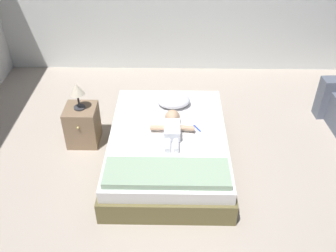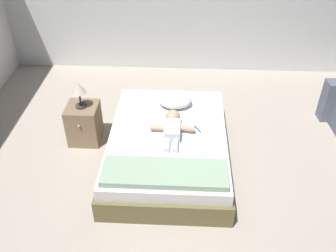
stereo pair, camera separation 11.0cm
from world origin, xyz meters
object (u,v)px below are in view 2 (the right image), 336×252
(baby, at_px, (172,127))
(lamp, at_px, (78,89))
(toothbrush, at_px, (197,128))
(pillow, at_px, (175,100))
(nightstand, at_px, (84,123))
(bed, at_px, (168,147))

(baby, relative_size, lamp, 1.88)
(toothbrush, bearing_deg, baby, -166.79)
(pillow, xyz_separation_m, nightstand, (-1.11, -0.22, -0.23))
(pillow, distance_m, lamp, 1.16)
(baby, height_order, nightstand, baby)
(bed, xyz_separation_m, lamp, (-1.05, 0.34, 0.54))
(bed, bearing_deg, lamp, 162.10)
(baby, relative_size, toothbrush, 4.66)
(bed, xyz_separation_m, toothbrush, (0.32, 0.10, 0.21))
(pillow, relative_size, lamp, 1.23)
(pillow, relative_size, toothbrush, 3.05)
(baby, xyz_separation_m, toothbrush, (0.28, 0.07, -0.06))
(bed, relative_size, toothbrush, 14.37)
(bed, xyz_separation_m, nightstand, (-1.05, 0.34, 0.05))
(baby, distance_m, nightstand, 1.16)
(bed, distance_m, nightstand, 1.10)
(toothbrush, xyz_separation_m, lamp, (-1.38, 0.24, 0.33))
(pillow, height_order, lamp, lamp)
(toothbrush, xyz_separation_m, nightstand, (-1.38, 0.24, -0.16))
(bed, height_order, lamp, lamp)
(toothbrush, height_order, nightstand, nightstand)
(pillow, relative_size, nightstand, 0.82)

